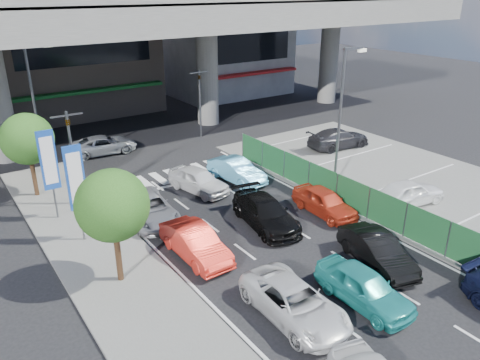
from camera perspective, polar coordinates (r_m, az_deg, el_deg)
ground at (r=20.12m, az=9.44°, el=-10.94°), size 120.00×120.00×0.00m
parking_lot at (r=29.00m, az=22.60°, el=-1.45°), size 12.00×28.00×0.06m
sidewalk_left at (r=19.83m, az=-14.29°, el=-11.74°), size 4.00×30.00×0.12m
fence_run at (r=23.79m, az=17.21°, el=-3.62°), size 0.16×22.00×1.80m
expressway at (r=35.87m, az=-15.83°, el=18.28°), size 64.00×14.00×10.75m
building_center at (r=46.41m, az=-20.50°, el=16.99°), size 14.00×10.90×15.00m
building_east at (r=52.16m, az=-2.10°, el=17.16°), size 12.00×10.90×12.00m
traffic_light_left at (r=25.44m, az=-20.06°, el=5.09°), size 1.60×1.24×5.20m
traffic_light_right at (r=36.08m, az=-4.97°, el=11.28°), size 1.60×1.24×5.20m
street_lamp_right at (r=26.89m, az=12.42°, el=8.70°), size 1.65×0.22×8.00m
street_lamp_left at (r=30.90m, az=-23.60°, el=9.13°), size 1.65×0.22×8.00m
signboard_near at (r=21.81m, az=-19.36°, el=-0.10°), size 0.80×0.14×4.70m
signboard_far at (r=24.48m, az=-22.27°, el=1.93°), size 0.80×0.14×4.70m
tree_near at (r=18.20m, az=-15.29°, el=-3.05°), size 2.80×2.80×4.80m
tree_far at (r=27.64m, az=-24.51°, el=4.55°), size 2.80×2.80×4.80m
sedan_white_mid_left at (r=17.26m, az=6.64°, el=-14.56°), size 2.25×4.65×1.27m
taxi_teal_mid at (r=18.37m, az=14.86°, el=-12.49°), size 1.64×4.05×1.38m
hatch_black_mid_right at (r=20.74m, az=16.35°, el=-8.29°), size 2.46×4.38×1.37m
taxi_orange_left at (r=20.56m, az=-5.47°, el=-7.65°), size 1.52×4.21×1.38m
sedan_black_mid at (r=23.08m, az=3.12°, el=-3.98°), size 2.66×5.00×1.38m
taxi_orange_right at (r=24.59m, az=10.27°, el=-2.63°), size 1.75×4.00×1.34m
wagon_silver_front_left at (r=23.98m, az=-11.05°, el=-3.43°), size 2.62×4.87×1.30m
sedan_white_front_mid at (r=26.92m, az=-5.11°, el=0.00°), size 2.44×4.30×1.38m
kei_truck_front_right at (r=28.23m, az=-0.43°, el=1.18°), size 1.92×4.25×1.35m
crossing_wagon_silver at (r=34.37m, az=-16.29°, el=4.16°), size 4.73×2.51×1.27m
parked_sedan_white at (r=26.69m, az=19.91°, el=-1.41°), size 4.25×2.24×1.38m
parked_sedan_dgrey at (r=34.74m, az=11.94°, el=5.00°), size 4.98×2.44×1.39m
traffic_cone at (r=27.40m, az=11.10°, el=-0.60°), size 0.45×0.45×0.67m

